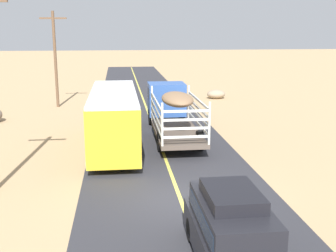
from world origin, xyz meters
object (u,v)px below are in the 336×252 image
Objects in this scene: suv_near at (231,228)px; bus at (114,117)px; boulder_mid_field at (216,94)px; power_pole_mid at (55,56)px; livestock_truck at (170,105)px.

bus reaches higher than suv_near.
power_pole_mid is at bearing -169.31° from boulder_mid_field.
livestock_truck is at bearing 88.96° from suv_near.
boulder_mid_field is at bearing 10.69° from power_pole_mid.
power_pole_mid is 4.54× the size of boulder_mid_field.
power_pole_mid is at bearing 107.42° from suv_near.
livestock_truck is 13.46m from power_pole_mid.
suv_near is at bearing -102.36° from boulder_mid_field.
livestock_truck is at bearing -115.20° from boulder_mid_field.
bus reaches higher than boulder_mid_field.
boulder_mid_field is at bearing 59.38° from bus.
suv_near is at bearing -75.45° from bus.
suv_near is 13.12m from bus.
power_pole_mid is (-8.23, 26.22, 3.15)m from suv_near.
bus is at bearing 104.55° from suv_near.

